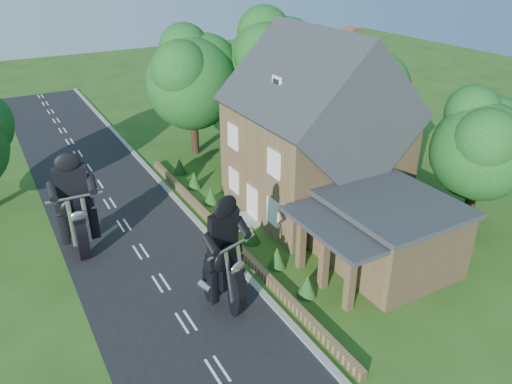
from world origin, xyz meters
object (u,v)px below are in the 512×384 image
garden_wall (226,235)px  annex (386,233)px  motorcycle_follow (81,238)px  house (315,135)px  motorcycle_lead (225,292)px

garden_wall → annex: annex is taller
annex → motorcycle_follow: size_ratio=4.02×
house → motorcycle_follow: bearing=173.9°
house → motorcycle_lead: (-8.65, -5.93, -3.54)m
house → annex: bearing=-95.2°
garden_wall → house: bearing=9.2°
motorcycle_lead → annex: bearing=156.4°
annex → motorcycle_follow: annex is taller
garden_wall → annex: size_ratio=3.12×
motorcycle_lead → garden_wall: bearing=-134.0°
annex → garden_wall: bearing=133.8°
motorcycle_lead → motorcycle_follow: size_ratio=0.98×
motorcycle_lead → motorcycle_follow: bearing=-76.7°
annex → motorcycle_follow: bearing=146.5°
house → motorcycle_follow: (-13.02, 1.40, -3.53)m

